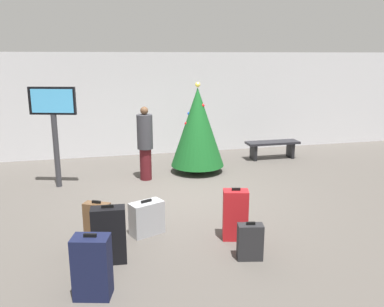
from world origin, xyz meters
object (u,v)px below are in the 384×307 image
object	(u,v)px
traveller_0	(145,142)
suitcase_3	(235,215)
waiting_bench	(272,146)
suitcase_1	(109,235)
suitcase_5	(92,267)
suitcase_0	(98,224)
suitcase_2	(147,218)
flight_info_kiosk	(54,117)
suitcase_4	(250,242)
holiday_tree	(198,127)

from	to	relation	value
traveller_0	suitcase_3	distance (m)	3.53
waiting_bench	suitcase_1	distance (m)	6.55
traveller_0	suitcase_5	xyz separation A→B (m)	(-1.17, -4.41, -0.50)
waiting_bench	suitcase_0	world-z (taller)	suitcase_0
suitcase_2	suitcase_5	xyz separation A→B (m)	(-0.83, -1.54, 0.11)
flight_info_kiosk	waiting_bench	bearing A→B (deg)	11.76
suitcase_0	suitcase_4	xyz separation A→B (m)	(2.04, -0.94, -0.07)
suitcase_1	suitcase_0	bearing A→B (deg)	104.40
waiting_bench	suitcase_2	size ratio (longest dim) A/B	2.51
traveller_0	suitcase_0	world-z (taller)	traveller_0
suitcase_3	traveller_0	bearing A→B (deg)	105.77
holiday_tree	flight_info_kiosk	distance (m)	3.24
holiday_tree	suitcase_3	xyz separation A→B (m)	(-0.35, -3.70, -0.71)
flight_info_kiosk	suitcase_5	bearing A→B (deg)	-80.62
suitcase_1	suitcase_3	bearing A→B (deg)	8.25
waiting_bench	suitcase_0	xyz separation A→B (m)	(-4.70, -4.14, -0.03)
holiday_tree	suitcase_0	xyz separation A→B (m)	(-2.40, -3.41, -0.77)
suitcase_4	suitcase_5	distance (m)	2.16
flight_info_kiosk	holiday_tree	bearing A→B (deg)	7.37
suitcase_1	suitcase_5	size ratio (longest dim) A/B	1.05
suitcase_0	suitcase_5	world-z (taller)	suitcase_5
holiday_tree	waiting_bench	distance (m)	2.52
suitcase_1	suitcase_2	bearing A→B (deg)	51.69
suitcase_0	suitcase_1	distance (m)	0.60
suitcase_0	suitcase_2	world-z (taller)	suitcase_0
holiday_tree	suitcase_5	distance (m)	5.41
suitcase_0	suitcase_5	bearing A→B (deg)	-93.17
holiday_tree	suitcase_1	bearing A→B (deg)	-119.49
suitcase_1	suitcase_4	world-z (taller)	suitcase_1
flight_info_kiosk	traveller_0	bearing A→B (deg)	2.17
suitcase_2	holiday_tree	bearing A→B (deg)	62.89
suitcase_0	suitcase_2	size ratio (longest dim) A/B	1.20
suitcase_1	suitcase_5	world-z (taller)	suitcase_1
suitcase_2	suitcase_3	world-z (taller)	suitcase_3
suitcase_2	suitcase_3	size ratio (longest dim) A/B	0.70
suitcase_0	suitcase_1	size ratio (longest dim) A/B	0.84
flight_info_kiosk	waiting_bench	distance (m)	5.72
waiting_bench	suitcase_2	world-z (taller)	suitcase_2
flight_info_kiosk	suitcase_2	distance (m)	3.43
traveller_0	suitcase_5	distance (m)	4.59
suitcase_1	holiday_tree	bearing A→B (deg)	60.51
suitcase_1	suitcase_3	size ratio (longest dim) A/B	1.01
suitcase_2	suitcase_4	distance (m)	1.72
suitcase_1	suitcase_2	xyz separation A→B (m)	(0.61, 0.77, -0.13)
traveller_0	suitcase_0	distance (m)	3.30
waiting_bench	suitcase_0	bearing A→B (deg)	-138.62
waiting_bench	suitcase_1	xyz separation A→B (m)	(-4.55, -4.71, 0.04)
flight_info_kiosk	waiting_bench	world-z (taller)	flight_info_kiosk
flight_info_kiosk	traveller_0	xyz separation A→B (m)	(1.89, 0.07, -0.64)
waiting_bench	traveller_0	world-z (taller)	traveller_0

